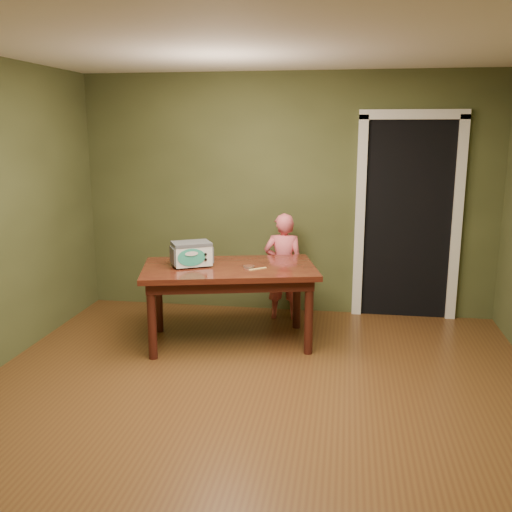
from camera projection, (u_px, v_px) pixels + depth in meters
name	position (u px, v px, depth m)	size (l,w,h in m)	color
floor	(247.00, 416.00, 4.08)	(5.00, 5.00, 0.00)	#573619
room_shell	(246.00, 176.00, 3.70)	(4.52, 5.02, 2.61)	#4B532C
doorway	(405.00, 216.00, 6.33)	(1.10, 0.66, 2.25)	black
dining_table	(229.00, 277.00, 5.35)	(1.77, 1.26, 0.75)	#35100C
toy_oven	(191.00, 253.00, 5.31)	(0.43, 0.38, 0.23)	#4C4F54
baking_pan	(249.00, 267.00, 5.27)	(0.10, 0.10, 0.02)	silver
spatula	(258.00, 269.00, 5.22)	(0.18, 0.03, 0.01)	#EAC465
child	(283.00, 266.00, 6.07)	(0.42, 0.27, 1.15)	#F0636F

